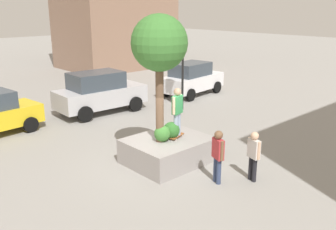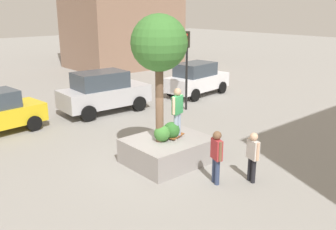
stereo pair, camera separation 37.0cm
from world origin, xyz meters
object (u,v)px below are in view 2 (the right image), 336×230
at_px(planter_ledge, 168,150).
at_px(sedan_parked, 104,92).
at_px(police_car, 197,79).
at_px(plaza_tree, 159,45).
at_px(skateboarder, 177,109).
at_px(traffic_light_corner, 187,57).
at_px(bystander_watching, 253,154).
at_px(pedestrian_crossing, 216,154).
at_px(skateboard, 177,136).

height_order(planter_ledge, sedan_parked, sedan_parked).
height_order(planter_ledge, police_car, police_car).
bearing_deg(plaza_tree, planter_ledge, -1.53).
distance_m(skateboarder, police_car, 10.66).
xyz_separation_m(sedan_parked, traffic_light_corner, (3.68, -2.53, 1.79)).
distance_m(police_car, bystander_watching, 12.29).
height_order(sedan_parked, bystander_watching, sedan_parked).
bearing_deg(traffic_light_corner, bystander_watching, -119.62).
relative_size(sedan_parked, pedestrian_crossing, 2.71).
bearing_deg(pedestrian_crossing, sedan_parked, 79.96).
distance_m(planter_ledge, pedestrian_crossing, 2.39).
xyz_separation_m(pedestrian_crossing, bystander_watching, (0.97, -0.68, -0.05)).
bearing_deg(skateboarder, plaza_tree, 169.08).
distance_m(plaza_tree, skateboarder, 2.41).
relative_size(planter_ledge, skateboard, 3.49).
height_order(plaza_tree, traffic_light_corner, plaza_tree).
relative_size(skateboarder, bystander_watching, 1.06).
bearing_deg(pedestrian_crossing, bystander_watching, -34.94).
xyz_separation_m(plaza_tree, traffic_light_corner, (5.80, 4.75, -1.38)).
bearing_deg(bystander_watching, traffic_light_corner, 60.38).
relative_size(plaza_tree, pedestrian_crossing, 2.48).
bearing_deg(police_car, skateboard, -138.83).
distance_m(pedestrian_crossing, bystander_watching, 1.19).
height_order(pedestrian_crossing, bystander_watching, pedestrian_crossing).
relative_size(planter_ledge, sedan_parked, 0.60).
relative_size(skateboarder, police_car, 0.38).
relative_size(skateboarder, sedan_parked, 0.37).
distance_m(skateboard, bystander_watching, 2.95).
bearing_deg(police_car, pedestrian_crossing, -132.09).
bearing_deg(skateboarder, skateboard, 90.00).
bearing_deg(skateboard, bystander_watching, -76.80).
xyz_separation_m(police_car, traffic_light_corner, (-2.92, -2.11, 1.85)).
height_order(plaza_tree, police_car, plaza_tree).
distance_m(plaza_tree, bystander_watching, 4.68).
distance_m(sedan_parked, police_car, 6.61).
relative_size(skateboard, police_car, 0.18).
height_order(skateboarder, sedan_parked, skateboarder).
distance_m(planter_ledge, skateboarder, 1.59).
bearing_deg(planter_ledge, sedan_parked, 76.60).
bearing_deg(plaza_tree, police_car, 38.20).
xyz_separation_m(sedan_parked, police_car, (6.60, -0.42, -0.06)).
bearing_deg(skateboarder, sedan_parked, 79.30).
distance_m(planter_ledge, skateboard, 0.62).
relative_size(pedestrian_crossing, bystander_watching, 1.06).
relative_size(plaza_tree, police_car, 0.94).
bearing_deg(skateboarder, traffic_light_corner, 43.87).
bearing_deg(bystander_watching, pedestrian_crossing, 145.06).
xyz_separation_m(plaza_tree, pedestrian_crossing, (0.42, -2.33, -3.26)).
height_order(planter_ledge, skateboarder, skateboarder).
distance_m(skateboard, sedan_parked, 7.55).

